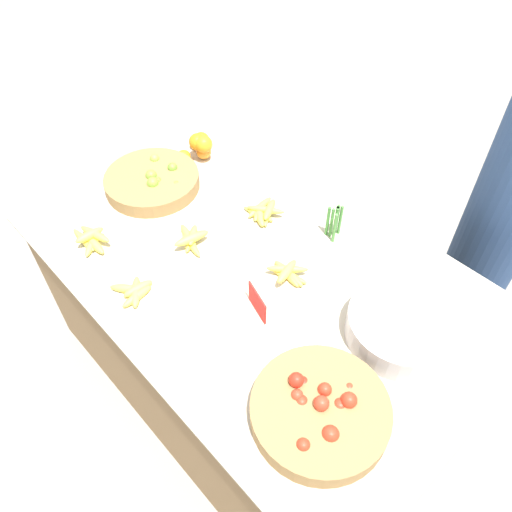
# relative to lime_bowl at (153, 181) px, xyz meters

# --- Properties ---
(ground_plane) EXTENTS (12.00, 12.00, 0.00)m
(ground_plane) POSITION_rel_lime_bowl_xyz_m (0.64, 0.02, -0.83)
(ground_plane) COLOR gray
(market_table) EXTENTS (1.79, 1.15, 0.80)m
(market_table) POSITION_rel_lime_bowl_xyz_m (0.64, 0.02, -0.43)
(market_table) COLOR olive
(market_table) RESTS_ON ground_plane
(lime_bowl) EXTENTS (0.41, 0.41, 0.09)m
(lime_bowl) POSITION_rel_lime_bowl_xyz_m (0.00, 0.00, 0.00)
(lime_bowl) COLOR olive
(lime_bowl) RESTS_ON market_table
(tomato_basket) EXTENTS (0.41, 0.41, 0.11)m
(tomato_basket) POSITION_rel_lime_bowl_xyz_m (1.21, -0.26, 0.00)
(tomato_basket) COLOR olive
(tomato_basket) RESTS_ON market_table
(orange_pile) EXTENTS (0.18, 0.21, 0.13)m
(orange_pile) POSITION_rel_lime_bowl_xyz_m (-0.04, 0.29, 0.03)
(orange_pile) COLOR orange
(orange_pile) RESTS_ON market_table
(metal_bowl) EXTENTS (0.35, 0.35, 0.10)m
(metal_bowl) POSITION_rel_lime_bowl_xyz_m (1.19, 0.15, 0.02)
(metal_bowl) COLOR #B7B7BF
(metal_bowl) RESTS_ON market_table
(price_sign) EXTENTS (0.12, 0.04, 0.10)m
(price_sign) POSITION_rel_lime_bowl_xyz_m (0.80, -0.13, 0.02)
(price_sign) COLOR red
(price_sign) RESTS_ON market_table
(veg_bundle) EXTENTS (0.06, 0.06, 0.14)m
(veg_bundle) POSITION_rel_lime_bowl_xyz_m (0.73, 0.35, 0.04)
(veg_bundle) COLOR #428438
(veg_bundle) RESTS_ON market_table
(banana_bunch_middle_left) EXTENTS (0.19, 0.16, 0.06)m
(banana_bunch_middle_left) POSITION_rel_lime_bowl_xyz_m (0.38, -0.09, -0.01)
(banana_bunch_middle_left) COLOR #EFDB4C
(banana_bunch_middle_left) RESTS_ON market_table
(banana_bunch_middle_right) EXTENTS (0.20, 0.13, 0.06)m
(banana_bunch_middle_right) POSITION_rel_lime_bowl_xyz_m (0.12, -0.38, -0.01)
(banana_bunch_middle_right) COLOR #EFDB4C
(banana_bunch_middle_right) RESTS_ON market_table
(banana_bunch_front_left) EXTENTS (0.16, 0.14, 0.04)m
(banana_bunch_front_left) POSITION_rel_lime_bowl_xyz_m (0.45, -0.40, -0.02)
(banana_bunch_front_left) COLOR #EFDB4C
(banana_bunch_front_left) RESTS_ON market_table
(banana_bunch_front_right) EXTENTS (0.16, 0.17, 0.06)m
(banana_bunch_front_right) POSITION_rel_lime_bowl_xyz_m (0.46, 0.22, -0.01)
(banana_bunch_front_right) COLOR #EFDB4C
(banana_bunch_front_right) RESTS_ON market_table
(banana_bunch_back_center) EXTENTS (0.16, 0.14, 0.06)m
(banana_bunch_back_center) POSITION_rel_lime_bowl_xyz_m (0.77, 0.06, -0.01)
(banana_bunch_back_center) COLOR #EFDB4C
(banana_bunch_back_center) RESTS_ON market_table
(vendor_person) EXTENTS (0.30, 0.30, 1.72)m
(vendor_person) POSITION_rel_lime_bowl_xyz_m (1.14, 0.95, -0.02)
(vendor_person) COLOR navy
(vendor_person) RESTS_ON ground_plane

